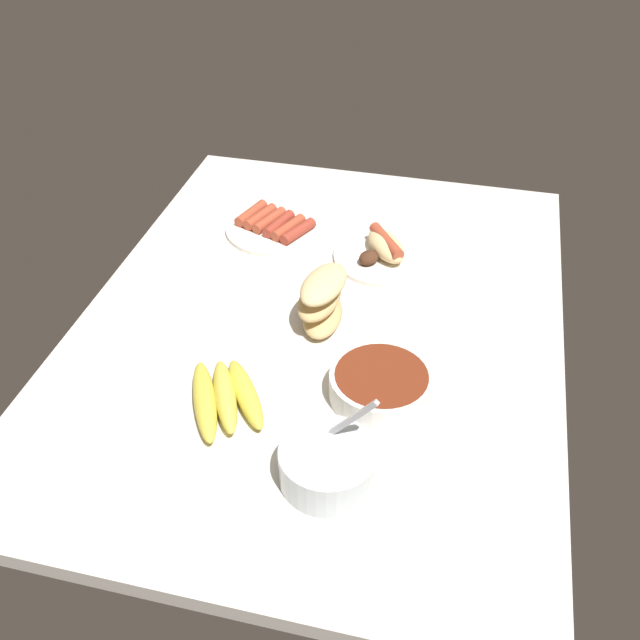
{
  "coord_description": "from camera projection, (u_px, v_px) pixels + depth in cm",
  "views": [
    {
      "loc": [
        -104.74,
        -24.89,
        86.8
      ],
      "look_at": [
        -4.16,
        -0.84,
        3.0
      ],
      "focal_mm": 40.72,
      "sensor_mm": 36.0,
      "label": 1
    }
  ],
  "objects": [
    {
      "name": "ground_plane",
      "position": [
        321.0,
        324.0,
        1.39
      ],
      "size": [
        120.0,
        90.0,
        3.0
      ],
      "primitive_type": "cube",
      "color": "silver"
    },
    {
      "name": "bowl_chili",
      "position": [
        381.0,
        384.0,
        1.2
      ],
      "size": [
        17.27,
        17.27,
        4.96
      ],
      "color": "white",
      "rests_on": "ground_plane"
    },
    {
      "name": "plate_hotdog_assembled",
      "position": [
        385.0,
        252.0,
        1.53
      ],
      "size": [
        22.05,
        22.05,
        5.61
      ],
      "color": "white",
      "rests_on": "ground_plane"
    },
    {
      "name": "bowl_coleslaw",
      "position": [
        328.0,
        463.0,
        1.06
      ],
      "size": [
        14.61,
        14.61,
        15.77
      ],
      "color": "silver",
      "rests_on": "ground_plane"
    },
    {
      "name": "bread_stack",
      "position": [
        323.0,
        300.0,
        1.34
      ],
      "size": [
        14.7,
        9.54,
        10.8
      ],
      "color": "tan",
      "rests_on": "ground_plane"
    },
    {
      "name": "plate_sausages",
      "position": [
        274.0,
        226.0,
        1.62
      ],
      "size": [
        21.8,
        21.8,
        3.41
      ],
      "color": "white",
      "rests_on": "ground_plane"
    },
    {
      "name": "banana_bunch",
      "position": [
        224.0,
        397.0,
        1.19
      ],
      "size": [
        20.37,
        17.91,
        3.91
      ],
      "color": "gold",
      "rests_on": "ground_plane"
    }
  ]
}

